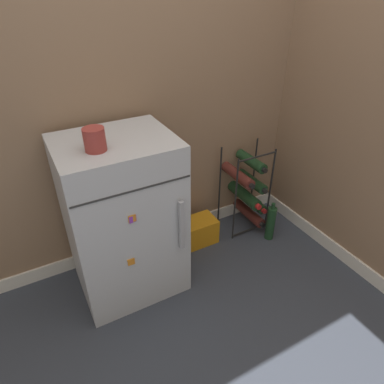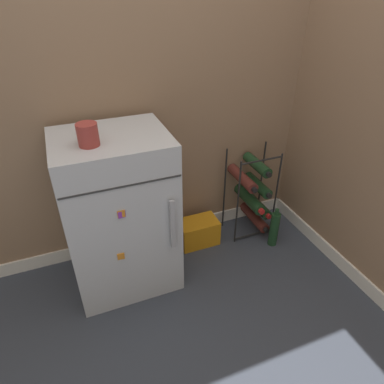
% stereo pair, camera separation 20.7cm
% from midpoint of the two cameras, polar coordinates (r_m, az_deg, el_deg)
% --- Properties ---
extents(ground_plane, '(14.00, 14.00, 0.00)m').
position_cam_midpoint_polar(ground_plane, '(2.07, 8.69, -17.55)').
color(ground_plane, '#333842').
extents(wall_back, '(6.59, 0.07, 2.50)m').
position_cam_midpoint_polar(wall_back, '(2.00, 1.03, 22.84)').
color(wall_back, '#84664C').
rests_on(wall_back, ground_plane).
extents(mini_fridge, '(0.57, 0.50, 0.93)m').
position_cam_midpoint_polar(mini_fridge, '(1.90, -8.91, -3.77)').
color(mini_fridge, '#B7BABF').
rests_on(mini_fridge, ground_plane).
extents(wine_rack, '(0.30, 0.32, 0.63)m').
position_cam_midpoint_polar(wine_rack, '(2.40, 12.53, -0.29)').
color(wine_rack, black).
rests_on(wine_rack, ground_plane).
extents(soda_box, '(0.26, 0.17, 0.18)m').
position_cam_midpoint_polar(soda_box, '(2.35, 3.57, -6.72)').
color(soda_box, orange).
rests_on(soda_box, ground_plane).
extents(fridge_top_cup, '(0.09, 0.09, 0.10)m').
position_cam_midpoint_polar(fridge_top_cup, '(1.57, -13.38, 9.19)').
color(fridge_top_cup, maroon).
rests_on(fridge_top_cup, mini_fridge).
extents(loose_bottle_floor, '(0.06, 0.06, 0.29)m').
position_cam_midpoint_polar(loose_bottle_floor, '(2.40, 15.97, -6.02)').
color(loose_bottle_floor, '#19381E').
rests_on(loose_bottle_floor, ground_plane).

